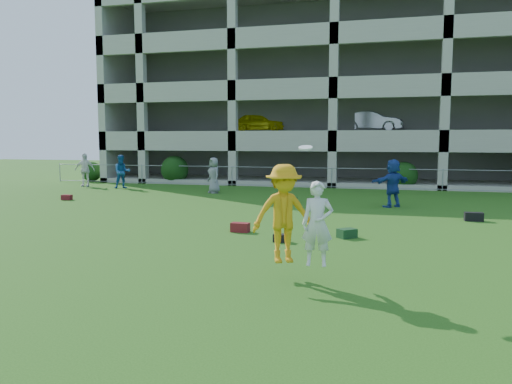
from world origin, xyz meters
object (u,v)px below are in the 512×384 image
(frisbee_contest, at_px, (289,215))
(bystander_d, at_px, (393,183))
(bystander_c, at_px, (214,175))
(bystander_a, at_px, (122,172))
(bystander_b, at_px, (85,170))
(parking_garage, at_px, (346,95))

(frisbee_contest, bearing_deg, bystander_d, 79.95)
(bystander_c, bearing_deg, bystander_a, -148.11)
(bystander_d, bearing_deg, bystander_c, -59.91)
(bystander_a, relative_size, frisbee_contest, 0.82)
(bystander_a, bearing_deg, frisbee_contest, -85.18)
(bystander_b, xyz_separation_m, frisbee_contest, (15.54, -16.46, 0.32))
(parking_garage, bearing_deg, frisbee_contest, -87.45)
(bystander_a, xyz_separation_m, bystander_b, (-2.72, 0.45, 0.03))
(bystander_c, height_order, bystander_d, bystander_d)
(bystander_b, bearing_deg, bystander_d, -32.26)
(bystander_a, height_order, frisbee_contest, frisbee_contest)
(bystander_a, xyz_separation_m, frisbee_contest, (12.81, -16.01, 0.36))
(bystander_c, relative_size, frisbee_contest, 0.80)
(bystander_a, distance_m, parking_garage, 17.33)
(bystander_a, bearing_deg, parking_garage, 11.86)
(bystander_b, height_order, frisbee_contest, frisbee_contest)
(bystander_b, bearing_deg, frisbee_contest, -63.78)
(frisbee_contest, bearing_deg, bystander_a, 128.67)
(bystander_d, bearing_deg, bystander_b, -55.19)
(bystander_d, bearing_deg, bystander_a, -56.20)
(bystander_a, height_order, bystander_d, bystander_d)
(bystander_b, relative_size, bystander_c, 1.06)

